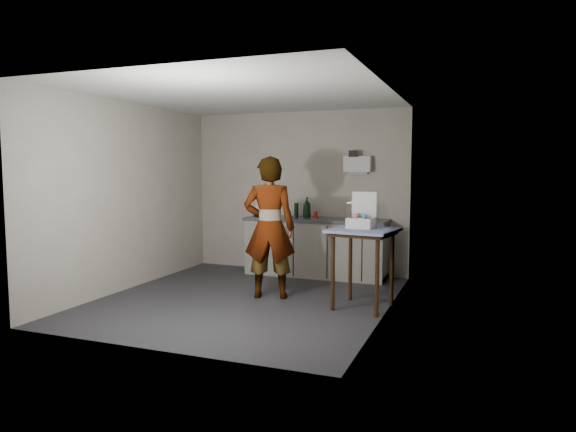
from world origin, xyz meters
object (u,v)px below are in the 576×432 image
at_px(soap_bottle, 307,208).
at_px(side_table, 363,239).
at_px(bakery_box, 361,220).
at_px(dish_rack, 360,216).
at_px(soda_can, 315,215).
at_px(dark_bottle, 296,210).
at_px(standing_man, 269,228).
at_px(kitchen_counter, 316,249).
at_px(paper_towel, 259,207).

bearing_deg(soap_bottle, side_table, -51.51).
bearing_deg(bakery_box, dish_rack, 105.14).
xyz_separation_m(soda_can, dark_bottle, (-0.34, 0.05, 0.06)).
relative_size(side_table, dish_rack, 2.49).
distance_m(standing_man, bakery_box, 1.21).
relative_size(kitchen_counter, soda_can, 20.30).
bearing_deg(soap_bottle, soda_can, -11.66).
xyz_separation_m(soda_can, paper_towel, (-0.96, -0.00, 0.09)).
relative_size(soda_can, paper_towel, 0.35).
bearing_deg(standing_man, soap_bottle, -106.21).
distance_m(kitchen_counter, soap_bottle, 0.66).
height_order(soap_bottle, soda_can, soap_bottle).
distance_m(side_table, soda_can, 1.89).
xyz_separation_m(dish_rack, bakery_box, (0.36, -1.48, 0.09)).
xyz_separation_m(standing_man, dish_rack, (0.84, 1.52, 0.05)).
bearing_deg(dish_rack, soda_can, -175.50).
bearing_deg(side_table, soda_can, 133.69).
distance_m(kitchen_counter, dish_rack, 0.88).
bearing_deg(dark_bottle, soap_bottle, -7.09).
relative_size(side_table, bakery_box, 2.24).
bearing_deg(side_table, soap_bottle, 136.70).
bearing_deg(side_table, dish_rack, 112.65).
xyz_separation_m(soda_can, dish_rack, (0.69, 0.05, 0.01)).
bearing_deg(soda_can, standing_man, -96.09).
bearing_deg(dish_rack, paper_towel, -178.04).
relative_size(side_table, soda_can, 8.75).
relative_size(soap_bottle, paper_towel, 1.05).
bearing_deg(kitchen_counter, soap_bottle, -177.81).
bearing_deg(dish_rack, standing_man, -119.00).
xyz_separation_m(kitchen_counter, standing_man, (-0.15, -1.50, 0.49)).
height_order(dark_bottle, dish_rack, dish_rack).
height_order(standing_man, dark_bottle, standing_man).
height_order(side_table, dish_rack, dish_rack).
bearing_deg(bakery_box, paper_towel, 146.17).
bearing_deg(soap_bottle, bakery_box, -50.66).
bearing_deg(soap_bottle, standing_man, -90.19).
distance_m(soda_can, dark_bottle, 0.34).
relative_size(side_table, dark_bottle, 4.20).
distance_m(soap_bottle, bakery_box, 1.88).
distance_m(kitchen_counter, bakery_box, 1.91).
relative_size(side_table, paper_towel, 3.11).
relative_size(kitchen_counter, dish_rack, 5.78).
bearing_deg(dish_rack, soap_bottle, -178.44).
xyz_separation_m(soap_bottle, dish_rack, (0.84, 0.02, -0.10)).
bearing_deg(side_table, dark_bottle, 140.16).
height_order(side_table, soap_bottle, soap_bottle).
distance_m(kitchen_counter, paper_towel, 1.14).
bearing_deg(dark_bottle, soda_can, -9.17).
height_order(kitchen_counter, paper_towel, paper_towel).
relative_size(soap_bottle, dark_bottle, 1.42).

